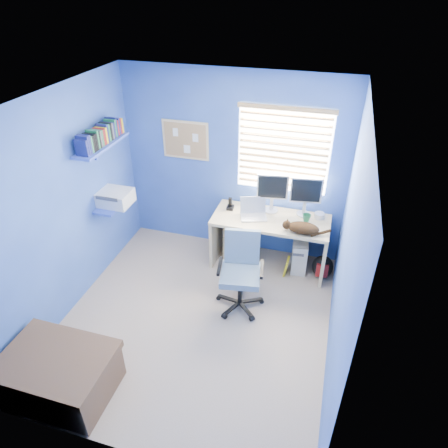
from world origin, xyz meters
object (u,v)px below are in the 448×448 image
(tower_pc, at_px, (299,253))
(office_chair, at_px, (240,281))
(cat, at_px, (303,228))
(laptop, at_px, (254,210))
(desk, at_px, (269,242))

(tower_pc, height_order, office_chair, office_chair)
(tower_pc, distance_m, office_chair, 1.10)
(cat, distance_m, office_chair, 0.99)
(laptop, distance_m, office_chair, 0.96)
(laptop, relative_size, tower_pc, 0.73)
(desk, xyz_separation_m, laptop, (-0.23, -0.03, 0.48))
(cat, xyz_separation_m, tower_pc, (-0.02, 0.28, -0.58))
(tower_pc, xyz_separation_m, office_chair, (-0.59, -0.92, 0.13))
(laptop, bearing_deg, cat, -34.40)
(desk, height_order, tower_pc, desk)
(laptop, bearing_deg, desk, -10.98)
(desk, distance_m, laptop, 0.53)
(desk, xyz_separation_m, cat, (0.43, -0.22, 0.44))
(office_chair, bearing_deg, cat, 45.96)
(laptop, bearing_deg, tower_pc, -10.25)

